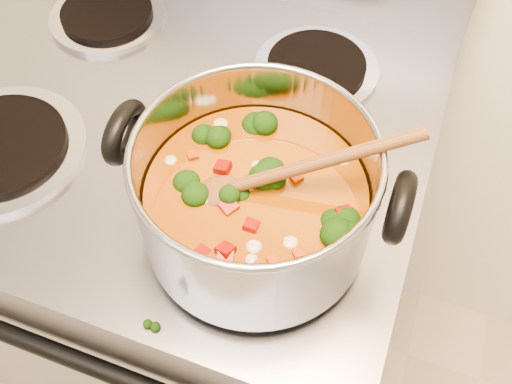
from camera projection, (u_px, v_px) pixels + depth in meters
The scene contains 4 objects.
electric_range at pixel (197, 261), 1.16m from camera, with size 0.72×0.65×1.08m.
stockpot at pixel (256, 197), 0.61m from camera, with size 0.31×0.25×0.15m.
wooden_spoon at pixel (264, 178), 0.58m from camera, with size 0.23×0.12×0.11m.
cooktop_crumbs at pixel (247, 205), 0.69m from camera, with size 0.33×0.24×0.01m.
Camera 1 is at (0.36, 0.69, 1.50)m, focal length 40.00 mm.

